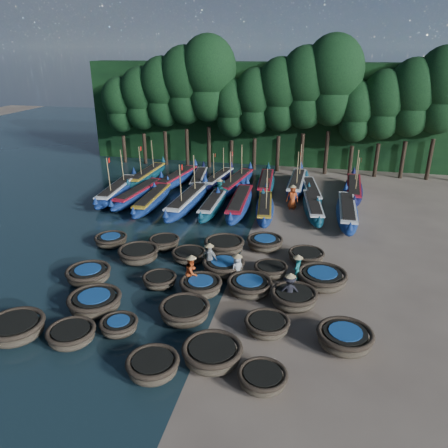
% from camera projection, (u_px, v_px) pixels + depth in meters
% --- Properties ---
extents(ground, '(120.00, 120.00, 0.00)m').
position_uv_depth(ground, '(237.00, 261.00, 25.03)').
color(ground, gray).
rests_on(ground, ground).
extents(foliage_wall, '(40.00, 3.00, 10.00)m').
position_uv_depth(foliage_wall, '(282.00, 114.00, 44.38)').
color(foliage_wall, black).
rests_on(foliage_wall, ground).
extents(coracle_0, '(2.89, 2.89, 0.85)m').
position_uv_depth(coracle_0, '(16.00, 328.00, 18.20)').
color(coracle_0, brown).
rests_on(coracle_0, ground).
extents(coracle_1, '(2.02, 2.02, 0.71)m').
position_uv_depth(coracle_1, '(71.00, 335.00, 17.93)').
color(coracle_1, brown).
rests_on(coracle_1, ground).
extents(coracle_2, '(2.43, 2.43, 0.78)m').
position_uv_depth(coracle_2, '(153.00, 366.00, 16.10)').
color(coracle_2, brown).
rests_on(coracle_2, ground).
extents(coracle_3, '(2.73, 2.73, 0.84)m').
position_uv_depth(coracle_3, '(212.00, 354.00, 16.70)').
color(coracle_3, brown).
rests_on(coracle_3, ground).
extents(coracle_4, '(2.02, 2.02, 0.65)m').
position_uv_depth(coracle_4, '(263.00, 378.00, 15.63)').
color(coracle_4, brown).
rests_on(coracle_4, ground).
extents(coracle_5, '(2.92, 2.92, 0.85)m').
position_uv_depth(coracle_5, '(95.00, 302.00, 20.05)').
color(coracle_5, brown).
rests_on(coracle_5, ground).
extents(coracle_6, '(2.00, 2.00, 0.64)m').
position_uv_depth(coracle_6, '(119.00, 326.00, 18.56)').
color(coracle_6, brown).
rests_on(coracle_6, ground).
extents(coracle_7, '(2.42, 2.42, 0.82)m').
position_uv_depth(coracle_7, '(185.00, 311.00, 19.39)').
color(coracle_7, brown).
rests_on(coracle_7, ground).
extents(coracle_8, '(2.28, 2.28, 0.68)m').
position_uv_depth(coracle_8, '(267.00, 325.00, 18.57)').
color(coracle_8, brown).
rests_on(coracle_8, ground).
extents(coracle_9, '(2.32, 2.32, 0.82)m').
position_uv_depth(coracle_9, '(345.00, 338.00, 17.61)').
color(coracle_9, brown).
rests_on(coracle_9, ground).
extents(coracle_10, '(2.74, 2.74, 0.79)m').
position_uv_depth(coracle_10, '(89.00, 274.00, 22.56)').
color(coracle_10, brown).
rests_on(coracle_10, ground).
extents(coracle_11, '(1.75, 1.75, 0.64)m').
position_uv_depth(coracle_11, '(160.00, 280.00, 22.19)').
color(coracle_11, brown).
rests_on(coracle_11, ground).
extents(coracle_12, '(2.52, 2.52, 0.80)m').
position_uv_depth(coracle_12, '(201.00, 286.00, 21.45)').
color(coracle_12, brown).
rests_on(coracle_12, ground).
extents(coracle_13, '(2.73, 2.73, 0.77)m').
position_uv_depth(coracle_13, '(250.00, 286.00, 21.52)').
color(coracle_13, brown).
rests_on(coracle_13, ground).
extents(coracle_14, '(2.66, 2.66, 0.83)m').
position_uv_depth(coracle_14, '(294.00, 298.00, 20.43)').
color(coracle_14, brown).
rests_on(coracle_14, ground).
extents(coracle_15, '(2.75, 2.75, 0.84)m').
position_uv_depth(coracle_15, '(139.00, 254.00, 24.72)').
color(coracle_15, brown).
rests_on(coracle_15, ground).
extents(coracle_16, '(1.97, 1.97, 0.65)m').
position_uv_depth(coracle_16, '(189.00, 255.00, 24.84)').
color(coracle_16, brown).
rests_on(coracle_16, ground).
extents(coracle_17, '(2.72, 2.72, 0.82)m').
position_uv_depth(coracle_17, '(223.00, 266.00, 23.34)').
color(coracle_17, brown).
rests_on(coracle_17, ground).
extents(coracle_18, '(1.99, 1.99, 0.65)m').
position_uv_depth(coracle_18, '(271.00, 270.00, 23.22)').
color(coracle_18, brown).
rests_on(coracle_18, ground).
extents(coracle_19, '(2.96, 2.96, 0.85)m').
position_uv_depth(coracle_19, '(322.00, 278.00, 22.12)').
color(coracle_19, brown).
rests_on(coracle_19, ground).
extents(coracle_20, '(2.00, 2.00, 0.65)m').
position_uv_depth(coracle_20, '(111.00, 240.00, 26.78)').
color(coracle_20, brown).
rests_on(coracle_20, ground).
extents(coracle_21, '(1.87, 1.87, 0.69)m').
position_uv_depth(coracle_21, '(164.00, 242.00, 26.42)').
color(coracle_21, brown).
rests_on(coracle_21, ground).
extents(coracle_22, '(2.70, 2.70, 0.84)m').
position_uv_depth(coracle_22, '(224.00, 246.00, 25.78)').
color(coracle_22, brown).
rests_on(coracle_22, ground).
extents(coracle_23, '(2.20, 2.20, 0.72)m').
position_uv_depth(coracle_23, '(265.00, 243.00, 26.33)').
color(coracle_23, brown).
rests_on(coracle_23, ground).
extents(coracle_24, '(2.06, 2.06, 0.68)m').
position_uv_depth(coracle_24, '(306.00, 256.00, 24.69)').
color(coracle_24, brown).
rests_on(coracle_24, ground).
extents(long_boat_0, '(2.09, 8.61, 3.67)m').
position_uv_depth(long_boat_0, '(117.00, 191.00, 35.28)').
color(long_boat_0, navy).
rests_on(long_boat_0, ground).
extents(long_boat_1, '(2.37, 8.23, 1.46)m').
position_uv_depth(long_boat_1, '(139.00, 194.00, 34.66)').
color(long_boat_1, navy).
rests_on(long_boat_1, ground).
extents(long_boat_2, '(1.58, 8.00, 1.41)m').
position_uv_depth(long_boat_2, '(153.00, 200.00, 33.35)').
color(long_boat_2, navy).
rests_on(long_boat_2, ground).
extents(long_boat_3, '(2.01, 9.04, 3.85)m').
position_uv_depth(long_boat_3, '(188.00, 201.00, 32.85)').
color(long_boat_3, navy).
rests_on(long_boat_3, ground).
extents(long_boat_4, '(1.40, 7.74, 1.36)m').
position_uv_depth(long_boat_4, '(213.00, 204.00, 32.53)').
color(long_boat_4, '#0E4150').
rests_on(long_boat_4, ground).
extents(long_boat_5, '(1.83, 8.73, 1.54)m').
position_uv_depth(long_boat_5, '(240.00, 203.00, 32.46)').
color(long_boat_5, navy).
rests_on(long_boat_5, ground).
extents(long_boat_6, '(2.11, 7.42, 3.17)m').
position_uv_depth(long_boat_6, '(265.00, 208.00, 31.71)').
color(long_boat_6, navy).
rests_on(long_boat_6, ground).
extents(long_boat_7, '(2.33, 7.70, 1.37)m').
position_uv_depth(long_boat_7, '(313.00, 207.00, 31.84)').
color(long_boat_7, '#0E4150').
rests_on(long_boat_7, ground).
extents(long_boat_8, '(1.53, 8.65, 1.52)m').
position_uv_depth(long_boat_8, '(347.00, 212.00, 30.80)').
color(long_boat_8, navy).
rests_on(long_boat_8, ground).
extents(long_boat_9, '(1.66, 8.28, 3.52)m').
position_uv_depth(long_boat_9, '(147.00, 175.00, 39.55)').
color(long_boat_9, '#0E4150').
rests_on(long_boat_9, ground).
extents(long_boat_10, '(2.63, 8.33, 1.48)m').
position_uv_depth(long_boat_10, '(177.00, 179.00, 38.50)').
color(long_boat_10, navy).
rests_on(long_boat_10, ground).
extents(long_boat_11, '(2.27, 7.24, 1.29)m').
position_uv_depth(long_boat_11, '(199.00, 179.00, 38.72)').
color(long_boat_11, '#11123E').
rests_on(long_boat_11, ground).
extents(long_boat_12, '(2.22, 7.21, 3.09)m').
position_uv_depth(long_boat_12, '(218.00, 179.00, 38.72)').
color(long_boat_12, '#11123E').
rests_on(long_boat_12, ground).
extents(long_boat_13, '(2.71, 8.53, 3.66)m').
position_uv_depth(long_boat_13, '(236.00, 183.00, 37.26)').
color(long_boat_13, navy).
rests_on(long_boat_13, ground).
extents(long_boat_14, '(2.02, 8.20, 1.45)m').
position_uv_depth(long_boat_14, '(266.00, 183.00, 37.28)').
color(long_boat_14, '#0E4150').
rests_on(long_boat_14, ground).
extents(long_boat_15, '(1.72, 8.77, 3.73)m').
position_uv_depth(long_boat_15, '(297.00, 184.00, 36.98)').
color(long_boat_15, navy).
rests_on(long_boat_15, ground).
extents(long_boat_16, '(2.49, 7.57, 1.35)m').
position_uv_depth(long_boat_16, '(311.00, 191.00, 35.38)').
color(long_boat_16, '#0E4150').
rests_on(long_boat_16, ground).
extents(long_boat_17, '(1.84, 8.43, 3.58)m').
position_uv_depth(long_boat_17, '(353.00, 189.00, 35.64)').
color(long_boat_17, '#11123E').
rests_on(long_boat_17, ground).
extents(fisherman_0, '(0.83, 0.86, 1.69)m').
position_uv_depth(fisherman_0, '(237.00, 267.00, 22.53)').
color(fisherman_0, beige).
rests_on(fisherman_0, ground).
extents(fisherman_1, '(0.55, 0.69, 1.84)m').
position_uv_depth(fisherman_1, '(297.00, 269.00, 22.09)').
color(fisherman_1, '#186662').
rests_on(fisherman_1, ground).
extents(fisherman_2, '(0.70, 0.88, 1.95)m').
position_uv_depth(fisherman_2, '(192.00, 272.00, 21.86)').
color(fisherman_2, '#CA481B').
rests_on(fisherman_2, ground).
extents(fisherman_3, '(1.12, 0.74, 1.83)m').
position_uv_depth(fisherman_3, '(290.00, 290.00, 20.39)').
color(fisherman_3, black).
rests_on(fisherman_3, ground).
extents(fisherman_4, '(1.04, 0.68, 1.85)m').
position_uv_depth(fisherman_4, '(209.00, 258.00, 23.37)').
color(fisherman_4, beige).
rests_on(fisherman_4, ground).
extents(fisherman_5, '(1.65, 1.06, 1.90)m').
position_uv_depth(fisherman_5, '(220.00, 190.00, 34.46)').
color(fisherman_5, '#186662').
rests_on(fisherman_5, ground).
extents(fisherman_6, '(0.90, 0.61, 1.98)m').
position_uv_depth(fisherman_6, '(292.00, 197.00, 32.71)').
color(fisherman_6, '#CA481B').
rests_on(fisherman_6, ground).
extents(tree_0, '(3.68, 3.68, 8.68)m').
position_uv_depth(tree_0, '(120.00, 104.00, 44.08)').
color(tree_0, black).
rests_on(tree_0, ground).
extents(tree_1, '(4.09, 4.09, 9.65)m').
position_uv_depth(tree_1, '(141.00, 98.00, 43.36)').
color(tree_1, black).
rests_on(tree_1, ground).
extents(tree_2, '(4.51, 4.51, 10.63)m').
position_uv_depth(tree_2, '(163.00, 91.00, 42.65)').
color(tree_2, black).
rests_on(tree_2, ground).
extents(tree_3, '(4.92, 4.92, 11.60)m').
position_uv_depth(tree_3, '(185.00, 85.00, 41.93)').
color(tree_3, black).
rests_on(tree_3, ground).
extents(tree_4, '(5.34, 5.34, 12.58)m').
position_uv_depth(tree_4, '(208.00, 78.00, 41.21)').
color(tree_4, black).
rests_on(tree_4, ground).
extents(tree_5, '(3.68, 3.68, 8.68)m').
position_uv_depth(tree_5, '(232.00, 108.00, 41.76)').
color(tree_5, black).
rests_on(tree_5, ground).
extents(tree_6, '(4.09, 4.09, 9.65)m').
position_uv_depth(tree_6, '(256.00, 101.00, 41.04)').
color(tree_6, black).
rests_on(tree_6, ground).
extents(tree_7, '(4.51, 4.51, 10.63)m').
position_uv_depth(tree_7, '(281.00, 94.00, 40.32)').
color(tree_7, black).
rests_on(tree_7, ground).
extents(tree_8, '(4.92, 4.92, 11.60)m').
position_uv_depth(tree_8, '(306.00, 87.00, 39.61)').
color(tree_8, black).
rests_on(tree_8, ground).
extents(tree_9, '(5.34, 5.34, 12.58)m').
position_uv_depth(tree_9, '(333.00, 79.00, 38.89)').
color(tree_9, black).
rests_on(tree_9, ground).
extents(tree_10, '(3.68, 3.68, 8.68)m').
position_uv_depth(tree_10, '(356.00, 111.00, 39.44)').
color(tree_10, black).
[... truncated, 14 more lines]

